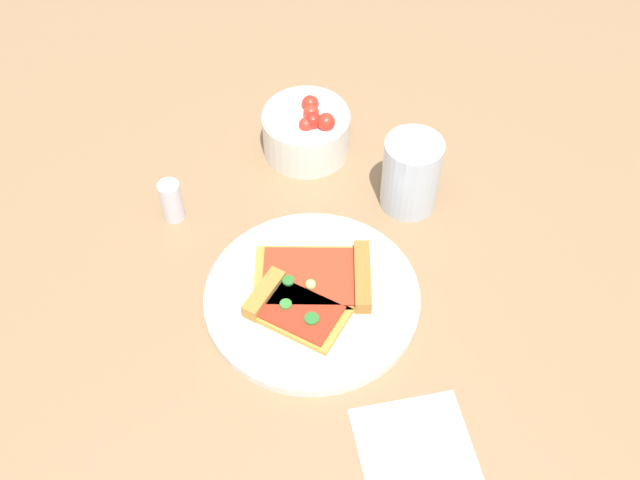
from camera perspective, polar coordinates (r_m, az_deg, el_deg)
The scene contains 8 objects.
ground_plane at distance 0.98m, azimuth -0.31°, elevation -1.75°, with size 2.40×2.40×0.00m, color #93704C.
plate at distance 0.94m, azimuth -0.60°, elevation -4.37°, with size 0.27×0.27×0.01m, color silver.
pizza_slice_near at distance 0.94m, azimuth 0.18°, elevation -2.87°, with size 0.17×0.15×0.02m.
pizza_slice_far at distance 0.91m, azimuth -2.32°, elevation -5.13°, with size 0.13×0.13×0.02m.
salad_bowl at distance 1.10m, azimuth -1.02°, elevation 8.30°, with size 0.13×0.13×0.09m.
soda_glass at distance 1.02m, azimuth 6.90°, elevation 4.88°, with size 0.08×0.08×0.11m.
paper_napkin at distance 0.84m, azimuth 7.59°, elevation -16.49°, with size 0.12×0.16×0.00m, color white.
pepper_shaker at distance 1.02m, azimuth -11.23°, elevation 3.13°, with size 0.03×0.03×0.07m.
Camera 1 is at (-0.24, -0.55, 0.77)m, focal length 42.29 mm.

